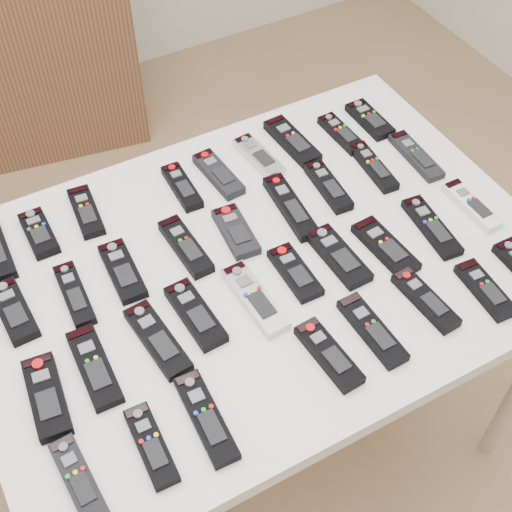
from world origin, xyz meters
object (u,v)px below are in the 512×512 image
remote_9 (14,311)px  remote_24 (339,256)px  remote_15 (328,187)px  remote_14 (290,207)px  remote_33 (425,300)px  remote_32 (372,330)px  remote_12 (186,247)px  remote_26 (432,227)px  remote_28 (79,480)px  remote_18 (47,397)px  remote_20 (158,339)px  remote_21 (195,314)px  remote_3 (182,187)px  remote_16 (374,167)px  remote_23 (295,272)px  remote_30 (206,418)px  remote_2 (86,212)px  remote_11 (123,271)px  remote_17 (416,156)px  remote_25 (385,247)px  remote_22 (255,298)px  remote_34 (485,290)px  remote_4 (218,174)px  remote_7 (341,134)px  remote_5 (258,157)px  remote_6 (292,141)px  remote_10 (75,295)px  table (256,279)px  remote_1 (39,233)px  remote_31 (329,355)px  remote_27 (472,205)px  remote_13 (236,232)px  remote_19 (94,367)px  remote_29 (151,445)px

remote_9 → remote_24: remote_9 is taller
remote_9 → remote_15: same height
remote_14 → remote_33: remote_14 is taller
remote_32 → remote_12: bearing=120.2°
remote_26 → remote_28: 0.92m
remote_18 → remote_20: (0.23, 0.02, -0.00)m
remote_12 → remote_21: size_ratio=1.02×
remote_3 → remote_24: bearing=-58.4°
remote_16 → remote_23: size_ratio=1.14×
remote_30 → remote_16: bearing=34.3°
remote_2 → remote_21: remote_21 is taller
remote_11 → remote_17: bearing=2.3°
remote_25 → remote_28: 0.79m
remote_22 → remote_23: 0.11m
remote_30 → remote_21: bearing=71.5°
remote_34 → remote_9: bearing=158.1°
remote_2 → remote_4: remote_4 is taller
remote_4 → remote_12: 0.24m
remote_9 → remote_16: 0.89m
remote_7 → remote_23: 0.48m
remote_5 → remote_6: same height
remote_3 → remote_15: bearing=-27.1°
remote_10 → remote_14: size_ratio=0.82×
remote_18 → remote_33: bearing=-5.9°
remote_21 → remote_22: bearing=-12.8°
table → remote_20: (-0.27, -0.09, 0.07)m
remote_1 → remote_31: 0.70m
remote_1 → remote_9: same height
remote_26 → remote_27: size_ratio=1.12×
remote_9 → remote_7: bearing=7.1°
remote_13 → remote_34: 0.55m
remote_5 → remote_12: bearing=-152.9°
remote_22 → remote_32: size_ratio=1.08×
remote_6 → remote_14: size_ratio=0.90×
remote_13 → remote_26: 0.44m
remote_9 → remote_21: 0.37m
remote_14 → remote_4: bearing=123.0°
remote_10 → remote_20: remote_10 is taller
remote_1 → remote_16: size_ratio=0.80×
remote_19 → remote_27: size_ratio=1.13×
remote_11 → remote_21: 0.20m
remote_12 → remote_25: 0.44m
remote_10 → remote_26: remote_10 is taller
remote_2 → remote_7: bearing=1.0°
remote_30 → remote_7: bearing=42.5°
table → remote_18: bearing=-167.8°
remote_28 → remote_29: 0.13m
remote_13 → remote_25: 0.33m
remote_16 → remote_10: bearing=-173.8°
remote_34 → remote_27: bearing=59.9°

